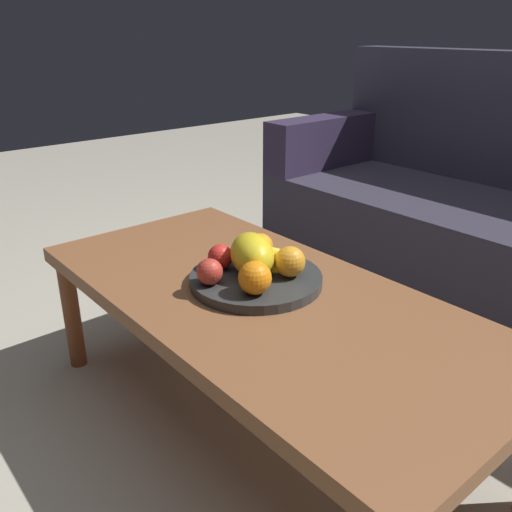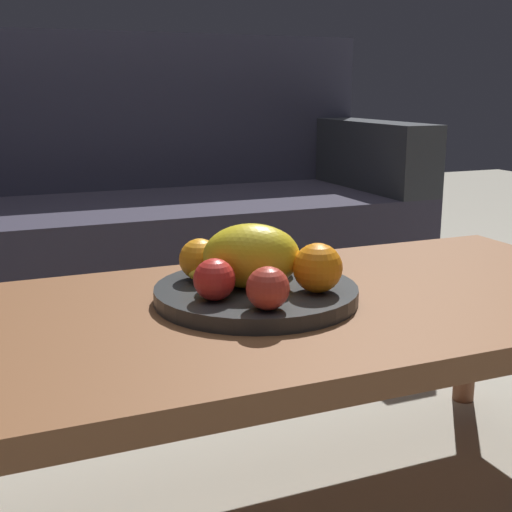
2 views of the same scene
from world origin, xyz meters
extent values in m
plane|color=#ABA594|center=(0.00, 0.00, 0.00)|extent=(8.00, 8.00, 0.00)
cube|color=brown|center=(0.00, 0.00, 0.37)|extent=(1.25, 0.60, 0.04)
cylinder|color=brown|center=(-0.59, -0.26, 0.18)|extent=(0.05, 0.05, 0.35)
cylinder|color=brown|center=(-0.59, 0.26, 0.18)|extent=(0.05, 0.05, 0.35)
cube|color=#312D3C|center=(0.01, 1.08, 0.20)|extent=(1.70, 0.70, 0.40)
cube|color=#312641|center=(-0.77, 1.08, 0.51)|extent=(0.14, 0.70, 0.22)
cylinder|color=#2F3131|center=(-0.05, 0.02, 0.41)|extent=(0.33, 0.33, 0.03)
ellipsoid|color=yellow|center=(-0.06, 0.02, 0.47)|extent=(0.18, 0.16, 0.10)
sphere|color=orange|center=(0.01, 0.08, 0.46)|extent=(0.08, 0.08, 0.08)
sphere|color=orange|center=(0.03, -0.04, 0.46)|extent=(0.08, 0.08, 0.08)
sphere|color=orange|center=(-0.12, 0.10, 0.45)|extent=(0.07, 0.07, 0.07)
sphere|color=red|center=(-0.14, -0.02, 0.45)|extent=(0.06, 0.06, 0.06)
sphere|color=#BE382B|center=(-0.08, -0.09, 0.45)|extent=(0.06, 0.06, 0.06)
ellipsoid|color=yellow|center=(-0.07, 0.05, 0.43)|extent=(0.08, 0.15, 0.03)
ellipsoid|color=yellow|center=(-0.07, 0.06, 0.43)|extent=(0.15, 0.05, 0.03)
ellipsoid|color=yellow|center=(-0.07, 0.05, 0.46)|extent=(0.13, 0.13, 0.03)
ellipsoid|color=yellow|center=(-0.07, 0.06, 0.46)|extent=(0.15, 0.10, 0.03)
camera|label=1|loc=(0.88, -0.76, 0.98)|focal=37.91mm
camera|label=2|loc=(-0.47, -0.97, 0.73)|focal=48.69mm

